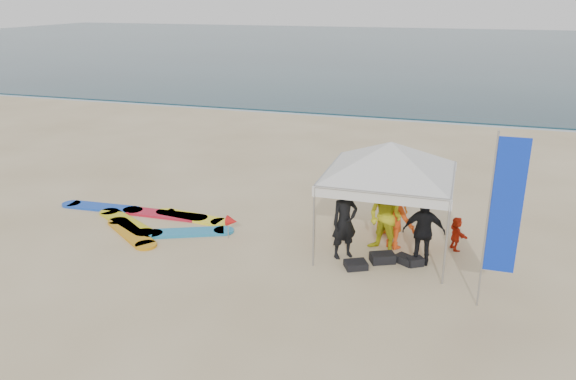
% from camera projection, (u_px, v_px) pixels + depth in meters
% --- Properties ---
extents(ground, '(120.00, 120.00, 0.00)m').
position_uv_depth(ground, '(259.00, 277.00, 12.60)').
color(ground, beige).
rests_on(ground, ground).
extents(ocean, '(160.00, 84.00, 0.08)m').
position_uv_depth(ocean, '(434.00, 48.00, 66.62)').
color(ocean, '#0C2633').
rests_on(ocean, ground).
extents(shoreline_foam, '(160.00, 1.20, 0.01)m').
position_uv_depth(shoreline_foam, '(381.00, 118.00, 28.99)').
color(shoreline_foam, silver).
rests_on(shoreline_foam, ground).
extents(person_black_a, '(0.79, 0.76, 1.82)m').
position_uv_depth(person_black_a, '(345.00, 222.00, 13.31)').
color(person_black_a, black).
rests_on(person_black_a, ground).
extents(person_yellow, '(1.11, 1.02, 1.84)m').
position_uv_depth(person_yellow, '(385.00, 217.00, 13.56)').
color(person_yellow, yellow).
rests_on(person_yellow, ground).
extents(person_orange_a, '(1.29, 1.14, 1.73)m').
position_uv_depth(person_orange_a, '(396.00, 215.00, 13.83)').
color(person_orange_a, '#FA4D16').
rests_on(person_orange_a, ground).
extents(person_black_b, '(1.01, 0.49, 1.66)m').
position_uv_depth(person_black_b, '(424.00, 231.00, 12.96)').
color(person_black_b, black).
rests_on(person_black_b, ground).
extents(person_orange_b, '(0.92, 0.64, 1.78)m').
position_uv_depth(person_orange_b, '(391.00, 201.00, 14.68)').
color(person_orange_b, orange).
rests_on(person_orange_b, ground).
extents(person_seated, '(0.58, 0.83, 0.86)m').
position_uv_depth(person_seated, '(456.00, 233.00, 13.84)').
color(person_seated, red).
rests_on(person_seated, ground).
extents(canopy_tent, '(4.15, 4.15, 3.13)m').
position_uv_depth(canopy_tent, '(391.00, 142.00, 13.17)').
color(canopy_tent, '#A5A5A8').
rests_on(canopy_tent, ground).
extents(feather_flag, '(0.61, 0.04, 3.65)m').
position_uv_depth(feather_flag, '(504.00, 209.00, 10.68)').
color(feather_flag, '#A5A5A8').
rests_on(feather_flag, ground).
extents(marker_pennant, '(0.28, 0.28, 0.64)m').
position_uv_depth(marker_pennant, '(232.00, 221.00, 14.42)').
color(marker_pennant, '#A5A5A8').
rests_on(marker_pennant, ground).
extents(gear_pile, '(1.83, 1.14, 0.22)m').
position_uv_depth(gear_pile, '(385.00, 261.00, 13.17)').
color(gear_pile, black).
rests_on(gear_pile, ground).
extents(surfboard_spread, '(5.33, 2.65, 0.07)m').
position_uv_depth(surfboard_spread, '(149.00, 221.00, 15.67)').
color(surfboard_spread, red).
rests_on(surfboard_spread, ground).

